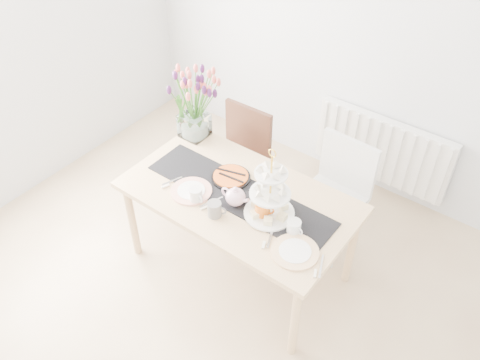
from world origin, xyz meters
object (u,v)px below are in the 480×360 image
Objects in this scene: dining_table at (239,203)px; cake_stand at (270,199)px; mug_white at (196,195)px; plate_right at (295,252)px; cream_jug at (294,227)px; mug_orange at (262,210)px; chair_white at (337,188)px; chair_brown at (240,151)px; radiator at (382,149)px; plate_left at (191,191)px; mug_grey at (214,209)px; tart_tin at (231,177)px; teapot at (235,197)px; tulip_vase at (192,92)px.

cake_stand is (0.28, -0.03, 0.22)m from dining_table.
mug_white is 0.36× the size of plate_right.
mug_orange reaches higher than cream_jug.
plate_right is (0.17, -0.90, 0.22)m from chair_white.
mug_orange is (0.70, -0.70, 0.29)m from chair_brown.
radiator is 4.04× the size of plate_right.
chair_brown is at bearing 102.62° from plate_left.
chair_brown is 8.12× the size of mug_grey.
tart_tin reaches higher than dining_table.
mug_orange is (0.25, 0.18, 0.00)m from mug_grey.
chair_brown is at bearing 97.25° from mug_grey.
chair_brown is at bearing 124.02° from teapot.
tulip_vase is at bearing 156.75° from plate_right.
mug_white reaches higher than dining_table.
plate_right is at bearing -19.55° from dining_table.
plate_left is (-0.52, -0.10, -0.05)m from mug_orange.
tart_tin reaches higher than radiator.
chair_white is 0.94m from plate_right.
cream_jug is at bearing 125.56° from plate_right.
chair_brown reaches higher than dining_table.
tulip_vase reaches higher than mug_white.
mug_grey is 0.31m from mug_orange.
teapot is at bearing -166.91° from cake_stand.
mug_grey is (0.45, -0.88, 0.29)m from chair_brown.
cream_jug is 0.53m from mug_grey.
mug_grey is at bearing -111.39° from chair_white.
tulip_vase is (-1.10, -0.35, 0.60)m from chair_white.
cream_jug reaches higher than plate_left.
tart_tin is 0.38m from mug_grey.
radiator is at bearing 66.46° from tart_tin.
teapot is 1.97× the size of mug_grey.
dining_table is at bearing 32.19° from plate_left.
chair_brown reaches higher than tart_tin.
plate_left is at bearing -116.59° from tart_tin.
chair_brown is 9.82× the size of cream_jug.
chair_white is at bearing 17.55° from tulip_vase.
tart_tin is at bearing 123.20° from mug_orange.
dining_table is 14.54× the size of mug_orange.
chair_brown is 8.10× the size of mug_orange.
teapot is (-0.41, -1.54, 0.37)m from radiator.
mug_grey is at bearing -177.99° from mug_orange.
cake_stand is 2.27× the size of teapot.
dining_table is 0.29m from mug_orange.
radiator is at bearing 65.94° from plate_left.
plate_left is at bearing 144.04° from mug_grey.
mug_white is (-0.19, 0.03, -0.00)m from mug_grey.
dining_table is 14.57× the size of mug_grey.
dining_table is 1.80× the size of chair_brown.
plate_right is at bearing -29.18° from cake_stand.
cake_stand is at bearing 14.28° from plate_left.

